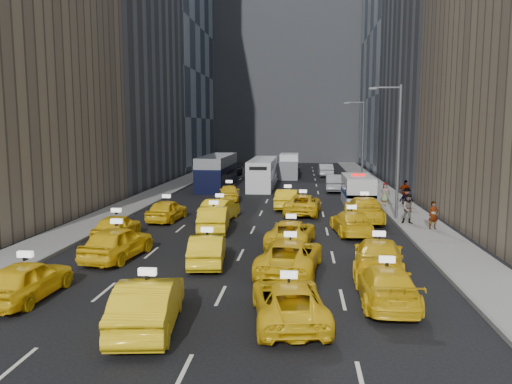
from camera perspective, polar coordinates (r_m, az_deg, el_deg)
ground at (r=22.83m, az=-2.40°, el=-8.45°), size 160.00×160.00×0.00m
sidewalk_west at (r=49.05m, az=-10.65°, el=0.08°), size 3.00×90.00×0.15m
sidewalk_east at (r=47.76m, az=14.36°, el=-0.22°), size 3.00×90.00×0.15m
curb_west at (r=48.67m, az=-9.01°, el=0.08°), size 0.15×90.00×0.18m
curb_east at (r=47.55m, az=12.63°, el=-0.18°), size 0.15×90.00×0.18m
building_west_far at (r=80.67m, az=-12.27°, el=17.81°), size 16.00×22.00×42.00m
building_backdrop at (r=94.80m, az=3.63°, el=15.77°), size 30.00×12.00×40.00m
streetlight_near at (r=34.34m, az=15.80°, el=4.94°), size 2.15×0.22×9.00m
streetlight_far at (r=54.13m, az=11.99°, el=5.87°), size 2.15×0.22×9.00m
taxi_0 at (r=20.22m, az=-24.72°, el=-9.09°), size 1.90×4.36×1.46m
taxi_1 at (r=16.22m, az=-12.21°, el=-12.35°), size 2.30×5.04×1.60m
taxi_2 at (r=16.50m, az=3.76°, el=-12.36°), size 2.85×5.04×1.33m
taxi_3 at (r=18.62m, az=14.66°, el=-10.17°), size 1.96×4.78×1.39m
taxi_4 at (r=24.72m, az=-15.56°, el=-5.56°), size 2.49×4.93×1.61m
taxi_5 at (r=22.98m, az=-5.58°, el=-6.56°), size 1.96×4.41×1.41m
taxi_6 at (r=21.77m, az=3.93°, el=-7.27°), size 3.04×5.49×1.45m
taxi_7 at (r=22.37m, az=13.80°, el=-7.04°), size 2.74×5.32×1.48m
taxi_8 at (r=28.99m, az=-15.62°, el=-3.84°), size 1.70×4.21×1.43m
taxi_9 at (r=30.02m, az=-4.83°, el=-3.09°), size 2.10×4.86×1.56m
taxi_10 at (r=26.63m, az=4.02°, el=-4.67°), size 2.78×5.07×1.34m
taxi_11 at (r=29.86m, az=10.82°, el=-3.42°), size 2.44×4.94×1.38m
taxi_12 at (r=33.84m, az=-10.16°, el=-2.06°), size 2.10×4.42×1.46m
taxi_13 at (r=33.44m, az=-4.16°, el=-2.04°), size 2.21×4.75×1.51m
taxi_14 at (r=36.14m, az=5.37°, el=-1.39°), size 2.83×5.37×1.44m
taxi_15 at (r=33.94m, az=12.25°, el=-1.91°), size 2.40×5.76×1.66m
taxi_16 at (r=42.32m, az=-3.08°, el=-0.07°), size 2.17×4.43×1.45m
taxi_17 at (r=38.47m, az=3.64°, el=-0.78°), size 1.92×4.70×1.51m
nypd_van at (r=41.16m, az=11.55°, el=0.16°), size 2.76×6.04×2.52m
double_decker at (r=51.70m, az=-4.43°, el=2.30°), size 2.83×11.40×3.30m
city_bus at (r=52.01m, az=0.79°, el=2.16°), size 2.61×11.47×2.95m
box_truck at (r=61.72m, az=3.80°, el=2.96°), size 2.41×6.52×2.95m
misc_car_0 at (r=49.38m, az=9.02°, el=1.05°), size 1.91×5.10×1.66m
misc_car_1 at (r=63.73m, az=-3.05°, el=2.48°), size 3.12×5.64×1.49m
misc_car_2 at (r=66.47m, az=3.96°, el=2.67°), size 2.60×5.30×1.48m
misc_car_3 at (r=67.55m, az=1.43°, el=2.71°), size 1.86×4.11×1.37m
misc_car_4 at (r=64.16m, az=7.94°, el=2.50°), size 1.85×4.94×1.61m
pedestrian_0 at (r=31.79m, az=19.62°, el=-2.51°), size 0.68×0.51×1.69m
pedestrian_1 at (r=33.06m, az=17.10°, el=-1.85°), size 0.95×0.56×1.90m
pedestrian_2 at (r=38.47m, az=16.83°, el=-0.75°), size 1.10×0.52×1.66m
pedestrian_3 at (r=41.46m, az=16.67°, el=-0.00°), size 1.20×0.71×1.91m
pedestrian_4 at (r=42.09m, az=14.52°, el=-0.04°), size 0.78×0.43×1.58m
pedestrian_5 at (r=47.77m, az=12.89°, el=0.97°), size 1.67×0.79×1.74m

